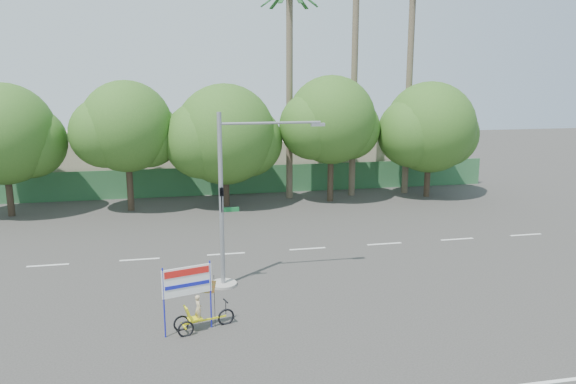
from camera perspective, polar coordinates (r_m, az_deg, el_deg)
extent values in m
plane|color=#33302D|center=(20.01, 1.83, -13.00)|extent=(120.00, 120.00, 0.00)
cube|color=#336B3D|center=(40.06, -5.35, 1.20)|extent=(38.00, 0.08, 2.00)
cube|color=beige|center=(44.47, -18.98, 2.98)|extent=(12.00, 8.00, 4.00)
cube|color=beige|center=(45.81, 4.00, 3.60)|extent=(14.00, 8.00, 3.60)
cylinder|color=#473828|center=(37.52, -26.49, 0.44)|extent=(0.40, 0.40, 3.52)
sphere|color=#234E17|center=(37.09, -26.95, 5.28)|extent=(6.00, 6.00, 6.00)
sphere|color=#234E17|center=(37.11, -24.73, 4.61)|extent=(4.32, 4.32, 4.32)
cylinder|color=#473828|center=(36.33, -15.79, 1.08)|extent=(0.40, 0.40, 3.74)
sphere|color=#234E17|center=(35.87, -16.09, 6.42)|extent=(5.60, 5.60, 5.60)
sphere|color=#234E17|center=(36.15, -14.01, 5.63)|extent=(4.03, 4.03, 4.03)
sphere|color=#234E17|center=(35.77, -18.11, 5.74)|extent=(4.26, 4.26, 4.26)
cylinder|color=#473828|center=(36.41, -6.32, 1.14)|extent=(0.40, 0.40, 3.30)
sphere|color=#234E17|center=(35.98, -6.43, 5.84)|extent=(6.40, 6.40, 6.40)
sphere|color=#234E17|center=(36.49, -4.19, 5.14)|extent=(4.61, 4.61, 4.61)
sphere|color=#234E17|center=(35.66, -8.69, 5.24)|extent=(4.86, 4.86, 4.86)
cylinder|color=#473828|center=(37.65, 4.34, 1.98)|extent=(0.40, 0.40, 3.87)
sphere|color=#234E17|center=(37.20, 4.43, 7.32)|extent=(5.80, 5.80, 5.80)
sphere|color=#234E17|center=(37.92, 6.20, 6.44)|extent=(4.18, 4.18, 4.18)
sphere|color=#234E17|center=(36.65, 2.55, 6.72)|extent=(4.41, 4.41, 4.41)
cylinder|color=#473828|center=(40.16, 13.99, 1.96)|extent=(0.40, 0.40, 3.43)
sphere|color=#234E17|center=(39.76, 14.22, 6.40)|extent=(6.20, 6.20, 6.20)
sphere|color=#234E17|center=(40.70, 15.77, 5.66)|extent=(4.46, 4.46, 4.46)
sphere|color=#234E17|center=(38.98, 12.50, 5.91)|extent=(4.71, 4.71, 4.71)
cylinder|color=#70604C|center=(39.10, 6.76, 11.97)|extent=(0.44, 0.44, 17.00)
cylinder|color=#70604C|center=(40.55, 12.19, 10.37)|extent=(0.44, 0.44, 15.00)
cylinder|color=#70604C|center=(37.96, 0.15, 9.78)|extent=(0.44, 0.44, 14.00)
cylinder|color=gray|center=(23.26, -6.59, -9.27)|extent=(1.10, 1.10, 0.10)
cylinder|color=gray|center=(22.25, -6.80, -0.96)|extent=(0.18, 0.18, 7.00)
cylinder|color=gray|center=(22.03, -1.77, 7.03)|extent=(4.00, 0.10, 0.10)
cube|color=gray|center=(22.45, 3.04, 6.85)|extent=(0.55, 0.20, 0.12)
imported|color=black|center=(22.02, -6.76, -0.83)|extent=(0.16, 0.20, 1.00)
cube|color=#14662D|center=(22.36, -5.89, -1.79)|extent=(0.70, 0.04, 0.18)
torus|color=black|center=(19.80, -6.32, -12.51)|extent=(0.59, 0.23, 0.60)
torus|color=black|center=(19.60, -10.77, -12.98)|extent=(0.55, 0.21, 0.56)
torus|color=black|center=(19.17, -10.34, -13.56)|extent=(0.55, 0.21, 0.56)
cube|color=yellow|center=(19.55, -8.42, -12.73)|extent=(1.46, 0.45, 0.05)
cube|color=yellow|center=(19.38, -10.56, -13.22)|extent=(0.19, 0.52, 0.04)
cube|color=yellow|center=(19.41, -9.44, -12.56)|extent=(0.52, 0.47, 0.05)
cube|color=yellow|center=(19.24, -10.15, -12.01)|extent=(0.29, 0.41, 0.48)
cylinder|color=black|center=(19.66, -6.34, -11.58)|extent=(0.03, 0.03, 0.48)
cube|color=black|center=(19.56, -6.36, -10.94)|extent=(0.14, 0.39, 0.04)
imported|color=#CCB284|center=(19.31, -9.09, -11.60)|extent=(0.31, 0.39, 0.95)
cylinder|color=#191EBC|center=(18.86, -12.49, -10.96)|extent=(0.06, 0.06, 2.38)
cylinder|color=#191EBC|center=(19.27, -7.87, -10.27)|extent=(0.06, 0.06, 2.38)
cube|color=white|center=(18.82, -10.22, -8.89)|extent=(1.62, 0.49, 0.97)
cube|color=red|center=(18.69, -10.23, -8.03)|extent=(1.44, 0.41, 0.23)
cube|color=#191EBC|center=(18.84, -10.18, -9.29)|extent=(1.44, 0.41, 0.12)
cylinder|color=black|center=(19.41, -7.47, -10.93)|extent=(0.02, 0.02, 1.85)
cube|color=red|center=(19.11, -8.40, -9.49)|extent=(0.76, 0.23, 0.58)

